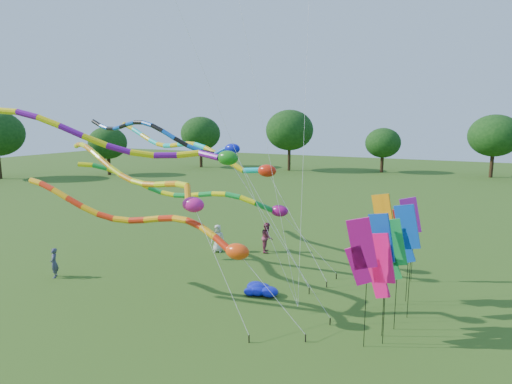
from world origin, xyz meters
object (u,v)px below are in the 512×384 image
at_px(blue_nylon_heap, 259,290).
at_px(tube_kite_red, 156,223).
at_px(tube_kite_orange, 140,177).
at_px(person_b, 54,263).
at_px(person_c, 267,237).
at_px(person_a, 218,238).

bearing_deg(blue_nylon_heap, tube_kite_red, -139.15).
bearing_deg(blue_nylon_heap, tube_kite_orange, -167.59).
bearing_deg(tube_kite_orange, person_b, -141.42).
height_order(blue_nylon_heap, person_b, person_b).
xyz_separation_m(tube_kite_orange, person_c, (3.42, 7.34, -4.47)).
height_order(blue_nylon_heap, person_a, person_a).
distance_m(blue_nylon_heap, person_a, 7.02).
height_order(tube_kite_orange, person_a, tube_kite_orange).
bearing_deg(tube_kite_red, person_b, 178.50).
height_order(tube_kite_orange, person_b, tube_kite_orange).
bearing_deg(person_a, person_c, 6.26).
distance_m(blue_nylon_heap, person_b, 10.86).
xyz_separation_m(blue_nylon_heap, person_b, (-10.51, -2.69, 0.60)).
height_order(tube_kite_orange, person_c, tube_kite_orange).
bearing_deg(blue_nylon_heap, person_b, -165.63).
bearing_deg(person_b, person_a, 102.10).
bearing_deg(tube_kite_red, blue_nylon_heap, 42.06).
distance_m(person_a, person_c, 3.06).
distance_m(tube_kite_red, tube_kite_orange, 3.32).
xyz_separation_m(blue_nylon_heap, person_c, (-2.35, 6.07, 0.75)).
distance_m(person_b, person_c, 11.97).
bearing_deg(person_a, tube_kite_orange, -115.32).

